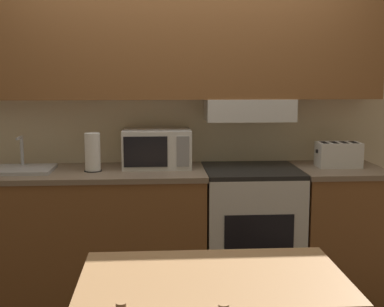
# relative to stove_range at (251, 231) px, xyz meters

# --- Properties ---
(ground_plane) EXTENTS (16.00, 16.00, 0.00)m
(ground_plane) POSITION_rel_stove_range_xyz_m (-0.49, 0.32, -0.47)
(ground_plane) COLOR #3D2D23
(wall_back) EXTENTS (5.25, 0.38, 2.55)m
(wall_back) POSITION_rel_stove_range_xyz_m (-0.48, 0.25, 1.05)
(wall_back) COLOR beige
(wall_back) RESTS_ON ground_plane
(lower_counter_main) EXTENTS (1.59, 0.65, 0.93)m
(lower_counter_main) POSITION_rel_stove_range_xyz_m (-1.13, -0.00, 0.00)
(lower_counter_main) COLOR brown
(lower_counter_main) RESTS_ON ground_plane
(lower_counter_right_stub) EXTENTS (0.60, 0.65, 0.93)m
(lower_counter_right_stub) POSITION_rel_stove_range_xyz_m (0.64, -0.00, 0.00)
(lower_counter_right_stub) COLOR brown
(lower_counter_right_stub) RESTS_ON ground_plane
(stove_range) EXTENTS (0.67, 0.64, 0.93)m
(stove_range) POSITION_rel_stove_range_xyz_m (0.00, 0.00, 0.00)
(stove_range) COLOR silver
(stove_range) RESTS_ON ground_plane
(microwave) EXTENTS (0.49, 0.36, 0.27)m
(microwave) POSITION_rel_stove_range_xyz_m (-0.67, 0.12, 0.60)
(microwave) COLOR silver
(microwave) RESTS_ON lower_counter_main
(toaster) EXTENTS (0.32, 0.18, 0.18)m
(toaster) POSITION_rel_stove_range_xyz_m (0.63, 0.02, 0.56)
(toaster) COLOR silver
(toaster) RESTS_ON lower_counter_right_stub
(sink_basin) EXTENTS (0.48, 0.35, 0.23)m
(sink_basin) POSITION_rel_stove_range_xyz_m (-1.63, -0.00, 0.48)
(sink_basin) COLOR #B7BABF
(sink_basin) RESTS_ON lower_counter_main
(paper_towel_roll) EXTENTS (0.12, 0.12, 0.26)m
(paper_towel_roll) POSITION_rel_stove_range_xyz_m (-1.11, -0.03, 0.60)
(paper_towel_roll) COLOR black
(paper_towel_roll) RESTS_ON lower_counter_main
(dining_table) EXTENTS (1.09, 0.65, 0.78)m
(dining_table) POSITION_rel_stove_range_xyz_m (-0.45, -1.61, 0.19)
(dining_table) COLOR tan
(dining_table) RESTS_ON ground_plane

